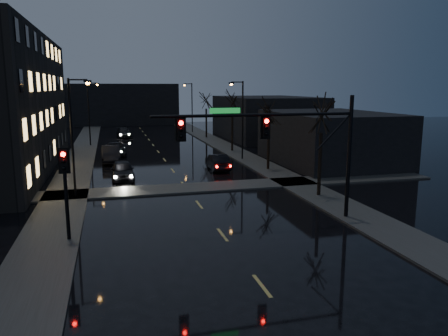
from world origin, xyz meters
TOP-DOWN VIEW (x-y plane):
  - ground at (0.00, 0.00)m, footprint 160.00×160.00m
  - sidewalk_left at (-8.50, 35.00)m, footprint 3.00×140.00m
  - sidewalk_right at (8.50, 35.00)m, footprint 3.00×140.00m
  - sidewalk_cross at (0.00, 18.50)m, footprint 40.00×3.00m
  - commercial_right_near at (15.50, 26.00)m, footprint 10.00×14.00m
  - commercial_right_far at (17.00, 48.00)m, footprint 12.00×18.00m
  - far_block at (-3.00, 78.00)m, footprint 22.00×10.00m
  - signal_mast at (3.85, 9.00)m, footprint 11.11×0.41m
  - signal_pole_left at (-7.50, 8.99)m, footprint 0.35×0.41m
  - tree_near at (8.40, 14.00)m, footprint 3.52×3.52m
  - tree_mid_a at (8.40, 24.00)m, footprint 3.30×3.30m
  - tree_mid_b at (8.40, 36.00)m, footprint 3.74×3.74m
  - tree_far at (8.40, 50.00)m, footprint 3.43×3.43m
  - streetlight_l_near at (-7.58, 18.00)m, footprint 1.53×0.28m
  - streetlight_l_far at (-7.58, 45.00)m, footprint 1.53×0.28m
  - streetlight_r_mid at (7.58, 30.00)m, footprint 1.53×0.28m
  - streetlight_r_far at (7.58, 58.00)m, footprint 1.53×0.28m
  - oncoming_car_a at (-4.49, 23.26)m, footprint 1.82×4.47m
  - oncoming_car_b at (-5.35, 31.80)m, footprint 1.81×5.05m
  - oncoming_car_c at (-4.87, 36.50)m, footprint 2.44×5.13m
  - oncoming_car_d at (-3.27, 53.84)m, footprint 2.41×5.03m
  - lead_car at (4.01, 25.28)m, footprint 1.64×4.43m

SIDE VIEW (x-z plane):
  - ground at x=0.00m, z-range 0.00..0.00m
  - sidewalk_left at x=-8.50m, z-range 0.00..0.12m
  - sidewalk_right at x=8.50m, z-range 0.00..0.12m
  - sidewalk_cross at x=0.00m, z-range 0.00..0.12m
  - oncoming_car_d at x=-3.27m, z-range 0.00..1.42m
  - oncoming_car_c at x=-4.87m, z-range 0.00..1.42m
  - lead_car at x=4.01m, z-range 0.00..1.45m
  - oncoming_car_a at x=-4.49m, z-range 0.00..1.52m
  - oncoming_car_b at x=-5.35m, z-range 0.00..1.66m
  - commercial_right_near at x=15.50m, z-range 0.00..5.00m
  - commercial_right_far at x=17.00m, z-range 0.00..6.00m
  - signal_pole_left at x=-7.50m, z-range 0.75..5.27m
  - far_block at x=-3.00m, z-range 0.00..8.00m
  - streetlight_l_near at x=-7.58m, z-range 0.77..8.77m
  - streetlight_l_far at x=-7.58m, z-range 0.77..8.77m
  - streetlight_r_mid at x=7.58m, z-range 0.77..8.77m
  - streetlight_r_far at x=7.58m, z-range 0.77..8.77m
  - signal_mast at x=3.85m, z-range 1.37..8.37m
  - tree_mid_a at x=8.40m, z-range 2.04..9.61m
  - tree_far at x=8.40m, z-range 2.12..10.00m
  - tree_near at x=8.40m, z-range 2.18..10.26m
  - tree_mid_b at x=8.40m, z-range 2.32..10.90m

